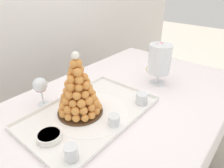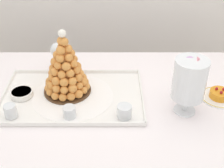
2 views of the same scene
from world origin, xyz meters
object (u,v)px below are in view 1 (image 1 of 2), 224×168
(serving_tray, at_px, (90,113))
(dessert_cup_centre, at_px, (142,99))
(macaron_goblet, at_px, (160,59))
(dessert_cup_left, at_px, (71,153))
(creme_brulee_ramekin, at_px, (49,136))
(wine_glass, at_px, (40,86))
(fruit_tart_plate, at_px, (157,69))
(croquembouche, at_px, (78,91))
(dessert_cup_mid_left, at_px, (114,120))

(serving_tray, relative_size, dessert_cup_centre, 10.49)
(serving_tray, height_order, macaron_goblet, macaron_goblet)
(dessert_cup_left, xyz_separation_m, creme_brulee_ramekin, (0.01, 0.15, -0.01))
(wine_glass, bearing_deg, macaron_goblet, -30.52)
(fruit_tart_plate, bearing_deg, dessert_cup_centre, -162.15)
(croquembouche, bearing_deg, serving_tray, -53.49)
(creme_brulee_ramekin, bearing_deg, dessert_cup_left, -93.09)
(macaron_goblet, bearing_deg, fruit_tart_plate, 27.65)
(dessert_cup_left, xyz_separation_m, macaron_goblet, (0.76, 0.05, 0.13))
(dessert_cup_centre, bearing_deg, dessert_cup_mid_left, 179.62)
(dessert_cup_mid_left, xyz_separation_m, fruit_tart_plate, (0.69, 0.14, -0.02))
(croquembouche, distance_m, wine_glass, 0.23)
(croquembouche, height_order, dessert_cup_mid_left, croquembouche)
(dessert_cup_centre, height_order, wine_glass, wine_glass)
(macaron_goblet, relative_size, wine_glass, 1.70)
(serving_tray, relative_size, macaron_goblet, 2.48)
(dessert_cup_left, height_order, dessert_cup_centre, dessert_cup_left)
(croquembouche, distance_m, dessert_cup_mid_left, 0.22)
(serving_tray, relative_size, dessert_cup_mid_left, 11.92)
(serving_tray, relative_size, dessert_cup_left, 11.21)
(croquembouche, bearing_deg, dessert_cup_left, -138.99)
(serving_tray, distance_m, fruit_tart_plate, 0.69)
(macaron_goblet, bearing_deg, croquembouche, 165.21)
(wine_glass, bearing_deg, dessert_cup_mid_left, -75.83)
(serving_tray, height_order, fruit_tart_plate, fruit_tart_plate)
(wine_glass, bearing_deg, creme_brulee_ramekin, -118.84)
(dessert_cup_centre, relative_size, wine_glass, 0.40)
(serving_tray, xyz_separation_m, dessert_cup_centre, (0.24, -0.15, 0.03))
(dessert_cup_left, distance_m, wine_glass, 0.44)
(croquembouche, bearing_deg, dessert_cup_centre, -35.69)
(wine_glass, bearing_deg, croquembouche, -72.06)
(croquembouche, distance_m, creme_brulee_ramekin, 0.24)
(dessert_cup_centre, bearing_deg, fruit_tart_plate, 17.85)
(croquembouche, xyz_separation_m, wine_glass, (-0.07, 0.22, -0.02))
(dessert_cup_left, xyz_separation_m, dessert_cup_mid_left, (0.25, -0.00, -0.00))
(serving_tray, relative_size, fruit_tart_plate, 3.82)
(croquembouche, height_order, wine_glass, croquembouche)
(dessert_cup_centre, xyz_separation_m, creme_brulee_ramekin, (-0.48, 0.15, -0.01))
(serving_tray, distance_m, creme_brulee_ramekin, 0.24)
(macaron_goblet, height_order, fruit_tart_plate, macaron_goblet)
(creme_brulee_ramekin, xyz_separation_m, macaron_goblet, (0.75, -0.10, 0.14))
(dessert_cup_mid_left, bearing_deg, macaron_goblet, 5.51)
(serving_tray, height_order, creme_brulee_ramekin, creme_brulee_ramekin)
(macaron_goblet, height_order, wine_glass, macaron_goblet)
(dessert_cup_left, height_order, fruit_tart_plate, dessert_cup_left)
(dessert_cup_mid_left, xyz_separation_m, dessert_cup_centre, (0.23, -0.00, 0.00))
(croquembouche, distance_m, fruit_tart_plate, 0.73)
(croquembouche, distance_m, macaron_goblet, 0.56)
(macaron_goblet, distance_m, wine_glass, 0.71)
(wine_glass, bearing_deg, dessert_cup_left, -110.10)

